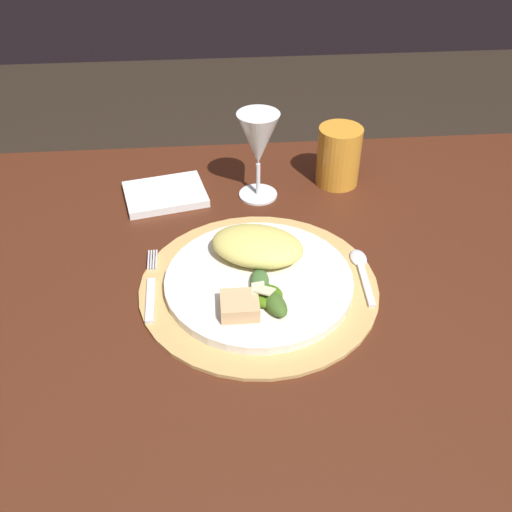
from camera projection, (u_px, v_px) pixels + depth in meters
name	position (u px, v px, depth m)	size (l,w,h in m)	color
dining_table	(274.00, 340.00, 0.96)	(1.47, 0.85, 0.74)	#471F11
placemat	(259.00, 286.00, 0.85)	(0.35, 0.35, 0.01)	tan
dinner_plate	(259.00, 281.00, 0.84)	(0.28, 0.28, 0.01)	silver
pasta_serving	(257.00, 246.00, 0.86)	(0.14, 0.09, 0.04)	#D6C964
salad_greens	(268.00, 295.00, 0.79)	(0.06, 0.11, 0.03)	#3C622E
bread_piece	(240.00, 306.00, 0.77)	(0.05, 0.05, 0.02)	tan
fork	(151.00, 288.00, 0.84)	(0.02, 0.16, 0.00)	silver
spoon	(361.00, 267.00, 0.87)	(0.03, 0.13, 0.01)	silver
napkin	(165.00, 194.00, 1.04)	(0.14, 0.11, 0.01)	white
wine_glass	(258.00, 142.00, 0.98)	(0.07, 0.07, 0.16)	silver
amber_tumbler	(339.00, 156.00, 1.05)	(0.08, 0.08, 0.11)	orange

